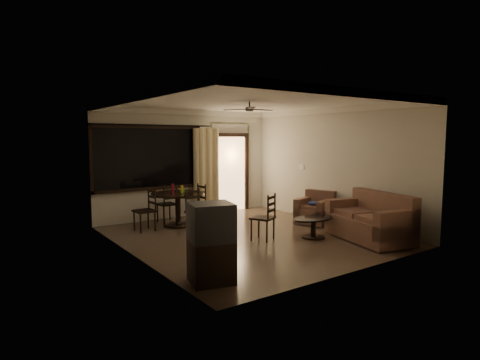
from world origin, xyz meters
TOP-DOWN VIEW (x-y plane):
  - ground at (0.00, 0.00)m, footprint 5.50×5.50m
  - room_shell at (0.59, 1.77)m, footprint 5.50×6.70m
  - dining_table at (-0.78, 1.78)m, footprint 1.25×1.25m
  - dining_chair_west at (-1.61, 1.73)m, footprint 0.44×0.44m
  - dining_chair_east at (0.06, 1.82)m, footprint 0.44×0.44m
  - dining_chair_south at (-0.73, 0.92)m, footprint 0.44×0.50m
  - dining_chair_north at (-0.82, 2.29)m, footprint 0.44×0.44m
  - tv_cabinet at (-2.05, -1.88)m, footprint 0.71×0.67m
  - sofa at (1.86, -1.66)m, footprint 1.33×1.94m
  - armchair at (2.08, 0.11)m, footprint 0.96×0.96m
  - coffee_table at (1.01, -0.88)m, footprint 0.97×0.58m
  - side_chair at (0.05, -0.42)m, footprint 0.57×0.57m

SIDE VIEW (x-z plane):
  - ground at x=0.00m, z-range 0.00..0.00m
  - dining_chair_west at x=-1.61m, z-range -0.19..0.76m
  - dining_chair_east at x=0.06m, z-range -0.19..0.76m
  - dining_chair_north at x=-0.82m, z-range -0.19..0.76m
  - coffee_table at x=1.01m, z-range 0.07..0.49m
  - side_chair at x=0.05m, z-range -0.19..0.76m
  - dining_chair_south at x=-0.73m, z-range -0.17..0.78m
  - armchair at x=2.08m, z-range -0.07..0.70m
  - sofa at x=1.86m, z-range -0.09..0.85m
  - tv_cabinet at x=-2.05m, z-range 0.00..1.15m
  - dining_table at x=-0.78m, z-range 0.12..1.11m
  - room_shell at x=0.59m, z-range -0.92..4.58m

